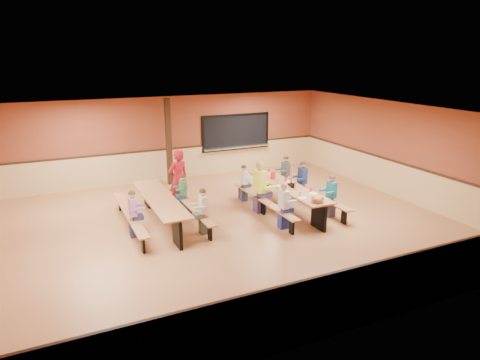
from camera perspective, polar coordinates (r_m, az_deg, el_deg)
name	(u,v)px	position (r m, az deg, el deg)	size (l,w,h in m)	color
ground	(224,226)	(11.48, -2.13, -6.20)	(12.00, 12.00, 0.00)	#965D39
room_envelope	(224,202)	(11.23, -2.16, -2.95)	(12.04, 10.04, 3.02)	brown
kitchen_pass_through	(236,134)	(16.44, -0.54, 6.20)	(2.78, 0.28, 1.38)	black
structural_post	(169,142)	(14.99, -9.48, 5.01)	(0.18, 0.18, 3.00)	black
cafeteria_table_main	(288,193)	(12.55, 6.46, -1.73)	(1.91, 3.70, 0.74)	#A26740
cafeteria_table_second	(160,205)	(11.68, -10.61, -3.33)	(1.91, 3.70, 0.74)	#A26740
seated_child_white_left	(283,206)	(11.21, 5.81, -3.48)	(0.38, 0.31, 1.23)	silver
seated_adult_yellow	(260,187)	(12.28, 2.66, -0.98)	(0.51, 0.41, 1.49)	#ECFF36
seated_child_grey_left	(244,183)	(13.25, 0.50, -0.44)	(0.34, 0.27, 1.14)	silver
seated_child_teal_right	(331,196)	(12.24, 12.06, -2.11)	(0.36, 0.30, 1.20)	#1C7083
seated_child_navy_right	(302,181)	(13.38, 8.31, -0.19)	(0.39, 0.32, 1.26)	navy
seated_child_char_right	(286,174)	(14.21, 6.09, 0.78)	(0.37, 0.30, 1.20)	#43494C
seated_child_purple_sec	(133,214)	(10.98, -14.06, -4.44)	(0.36, 0.30, 1.20)	#975D96
seated_child_green_sec	(183,194)	(12.36, -7.55, -1.86)	(0.33, 0.27, 1.13)	#357349
seated_child_tan_sec	(203,212)	(10.88, -4.93, -4.22)	(0.36, 0.29, 1.18)	beige
standing_woman	(178,179)	(12.73, -8.22, 0.14)	(0.64, 0.42, 1.76)	#AD1323
punch_pitcher	(273,175)	(13.14, 4.43, 0.64)	(0.16, 0.16, 0.22)	red
chip_bowl	(318,200)	(11.21, 10.31, -2.60)	(0.32, 0.32, 0.15)	orange
napkin_dispenser	(293,185)	(12.34, 7.08, -0.71)	(0.10, 0.14, 0.13)	black
condiment_mustard	(295,187)	(12.13, 7.40, -0.92)	(0.06, 0.06, 0.17)	yellow
condiment_ketchup	(295,187)	(12.14, 7.38, -0.92)	(0.06, 0.06, 0.17)	#B2140F
table_paddle	(291,181)	(12.52, 6.86, -0.10)	(0.16, 0.16, 0.56)	black
place_settings	(289,184)	(12.47, 6.50, -0.56)	(0.65, 3.30, 0.11)	beige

